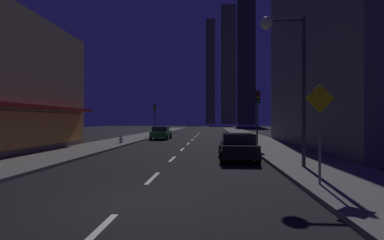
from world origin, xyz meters
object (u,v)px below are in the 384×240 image
Objects in this scene: car_parked_far at (161,133)px; car_parked_near at (238,146)px; pedestrian_crossing_sign at (320,125)px; fire_hydrant_far_left at (121,140)px; street_lamp_right at (285,54)px; traffic_light_far_left at (155,113)px; traffic_light_near_right at (257,106)px.

car_parked_near is at bearing -66.23° from car_parked_far.
pedestrian_crossing_sign is at bearing -67.94° from car_parked_far.
fire_hydrant_far_left is 17.11m from street_lamp_right.
traffic_light_far_left is 30.55m from pedestrian_crossing_sign.
fire_hydrant_far_left is at bearing 161.52° from traffic_light_near_right.
traffic_light_near_right is (9.10, -11.02, 2.45)m from car_parked_far.
car_parked_far is 0.64× the size of street_lamp_right.
traffic_light_far_left is (0.40, 12.94, 2.74)m from fire_hydrant_far_left.
fire_hydrant_far_left is 13.23m from traffic_light_far_left.
traffic_light_far_left reaches higher than car_parked_near.
car_parked_near is 1.01× the size of traffic_light_near_right.
pedestrian_crossing_sign is (11.10, -28.43, -1.18)m from traffic_light_far_left.
traffic_light_far_left reaches higher than fire_hydrant_far_left.
fire_hydrant_far_left is 12.33m from traffic_light_near_right.
pedestrian_crossing_sign reaches higher than car_parked_far.
traffic_light_far_left is 27.29m from street_lamp_right.
pedestrian_crossing_sign is at bearing -72.54° from car_parked_near.
traffic_light_near_right is 8.42m from street_lamp_right.
car_parked_near is 17.86m from car_parked_far.
street_lamp_right is (-0.12, -8.20, 1.87)m from traffic_light_near_right.
street_lamp_right reaches higher than traffic_light_near_right.
car_parked_far is 6.48× the size of fire_hydrant_far_left.
pedestrian_crossing_sign is (2.00, -6.36, 1.28)m from car_parked_near.
car_parked_far is at bearing 113.77° from car_parked_near.
traffic_light_near_right reaches higher than pedestrian_crossing_sign.
car_parked_far reaches higher than fire_hydrant_far_left.
traffic_light_near_right is (11.40, -3.81, 2.74)m from fire_hydrant_far_left.
street_lamp_right is (1.78, -2.88, 4.33)m from car_parked_near.
car_parked_near is 6.79m from pedestrian_crossing_sign.
fire_hydrant_far_left is (-9.50, 9.14, -0.29)m from car_parked_near.
fire_hydrant_far_left is 19.36m from pedestrian_crossing_sign.
pedestrian_crossing_sign is (0.22, -3.48, -3.05)m from street_lamp_right.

